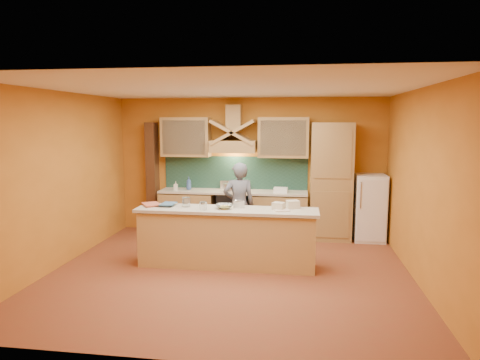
# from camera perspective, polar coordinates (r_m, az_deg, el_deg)

# --- Properties ---
(floor) EXTENTS (5.50, 5.00, 0.01)m
(floor) POSITION_cam_1_polar(r_m,az_deg,el_deg) (6.77, -1.36, -12.24)
(floor) COLOR brown
(floor) RESTS_ON ground
(ceiling) EXTENTS (5.50, 5.00, 0.01)m
(ceiling) POSITION_cam_1_polar(r_m,az_deg,el_deg) (6.37, -1.44, 12.13)
(ceiling) COLOR white
(ceiling) RESTS_ON wall_back
(wall_back) EXTENTS (5.50, 0.02, 2.80)m
(wall_back) POSITION_cam_1_polar(r_m,az_deg,el_deg) (8.88, 1.28, 1.88)
(wall_back) COLOR #C07525
(wall_back) RESTS_ON floor
(wall_front) EXTENTS (5.50, 0.02, 2.80)m
(wall_front) POSITION_cam_1_polar(r_m,az_deg,el_deg) (4.02, -7.34, -5.50)
(wall_front) COLOR #C07525
(wall_front) RESTS_ON floor
(wall_left) EXTENTS (0.02, 5.00, 2.80)m
(wall_left) POSITION_cam_1_polar(r_m,az_deg,el_deg) (7.39, -22.92, 0.05)
(wall_left) COLOR #C07525
(wall_left) RESTS_ON floor
(wall_right) EXTENTS (0.02, 5.00, 2.80)m
(wall_right) POSITION_cam_1_polar(r_m,az_deg,el_deg) (6.56, 23.04, -0.88)
(wall_right) COLOR #C07525
(wall_right) RESTS_ON floor
(base_cabinet_left) EXTENTS (1.10, 0.60, 0.86)m
(base_cabinet_left) POSITION_cam_1_polar(r_m,az_deg,el_deg) (8.98, -6.94, -4.39)
(base_cabinet_left) COLOR #A5804B
(base_cabinet_left) RESTS_ON floor
(base_cabinet_right) EXTENTS (1.10, 0.60, 0.86)m
(base_cabinet_right) POSITION_cam_1_polar(r_m,az_deg,el_deg) (8.69, 5.30, -4.78)
(base_cabinet_right) COLOR #A5804B
(base_cabinet_right) RESTS_ON floor
(counter_top) EXTENTS (3.00, 0.62, 0.04)m
(counter_top) POSITION_cam_1_polar(r_m,az_deg,el_deg) (8.69, -0.93, -1.58)
(counter_top) COLOR beige
(counter_top) RESTS_ON base_cabinet_left
(stove) EXTENTS (0.60, 0.58, 0.90)m
(stove) POSITION_cam_1_polar(r_m,az_deg,el_deg) (8.78, -0.92, -4.48)
(stove) COLOR black
(stove) RESTS_ON floor
(backsplash) EXTENTS (3.00, 0.03, 0.70)m
(backsplash) POSITION_cam_1_polar(r_m,az_deg,el_deg) (8.92, -0.65, 0.94)
(backsplash) COLOR #1A3930
(backsplash) RESTS_ON wall_back
(range_hood) EXTENTS (0.92, 0.50, 0.24)m
(range_hood) POSITION_cam_1_polar(r_m,az_deg,el_deg) (8.64, -0.89, 4.51)
(range_hood) COLOR #A5804B
(range_hood) RESTS_ON wall_back
(hood_chimney) EXTENTS (0.30, 0.30, 0.50)m
(hood_chimney) POSITION_cam_1_polar(r_m,az_deg,el_deg) (8.72, -0.80, 8.35)
(hood_chimney) COLOR #A5804B
(hood_chimney) RESTS_ON wall_back
(upper_cabinet_left) EXTENTS (1.00, 0.35, 0.80)m
(upper_cabinet_left) POSITION_cam_1_polar(r_m,az_deg,el_deg) (8.91, -7.21, 5.71)
(upper_cabinet_left) COLOR #A5804B
(upper_cabinet_left) RESTS_ON wall_back
(upper_cabinet_right) EXTENTS (1.00, 0.35, 0.80)m
(upper_cabinet_right) POSITION_cam_1_polar(r_m,az_deg,el_deg) (8.61, 5.81, 5.65)
(upper_cabinet_right) COLOR #A5804B
(upper_cabinet_right) RESTS_ON wall_back
(pantry_column) EXTENTS (0.80, 0.60, 2.30)m
(pantry_column) POSITION_cam_1_polar(r_m,az_deg,el_deg) (8.57, 12.05, -0.20)
(pantry_column) COLOR #A5804B
(pantry_column) RESTS_ON floor
(fridge) EXTENTS (0.58, 0.60, 1.30)m
(fridge) POSITION_cam_1_polar(r_m,az_deg,el_deg) (8.73, 16.88, -3.54)
(fridge) COLOR white
(fridge) RESTS_ON floor
(trim_column_left) EXTENTS (0.20, 0.30, 2.30)m
(trim_column_left) POSITION_cam_1_polar(r_m,az_deg,el_deg) (9.23, -11.57, 0.39)
(trim_column_left) COLOR #472816
(trim_column_left) RESTS_ON floor
(island_body) EXTENTS (2.80, 0.55, 0.88)m
(island_body) POSITION_cam_1_polar(r_m,az_deg,el_deg) (6.93, -1.78, -7.93)
(island_body) COLOR tan
(island_body) RESTS_ON floor
(island_top) EXTENTS (2.90, 0.62, 0.05)m
(island_top) POSITION_cam_1_polar(r_m,az_deg,el_deg) (6.81, -1.79, -4.04)
(island_top) COLOR beige
(island_top) RESTS_ON island_body
(person) EXTENTS (0.66, 0.52, 1.59)m
(person) POSITION_cam_1_polar(r_m,az_deg,el_deg) (7.85, -0.14, -3.39)
(person) COLOR slate
(person) RESTS_ON floor
(pot_large) EXTENTS (0.26, 0.26, 0.16)m
(pot_large) POSITION_cam_1_polar(r_m,az_deg,el_deg) (8.59, -1.48, -1.15)
(pot_large) COLOR silver
(pot_large) RESTS_ON stove
(pot_small) EXTENTS (0.21, 0.21, 0.15)m
(pot_small) POSITION_cam_1_polar(r_m,az_deg,el_deg) (8.66, -0.52, -1.12)
(pot_small) COLOR silver
(pot_small) RESTS_ON stove
(soap_bottle_a) EXTENTS (0.09, 0.09, 0.18)m
(soap_bottle_a) POSITION_cam_1_polar(r_m,az_deg,el_deg) (8.86, -8.57, -0.78)
(soap_bottle_a) COLOR beige
(soap_bottle_a) RESTS_ON counter_top
(soap_bottle_b) EXTENTS (0.15, 0.15, 0.27)m
(soap_bottle_b) POSITION_cam_1_polar(r_m,az_deg,el_deg) (8.87, -6.85, -0.43)
(soap_bottle_b) COLOR #345091
(soap_bottle_b) RESTS_ON counter_top
(bowl_back) EXTENTS (0.26, 0.26, 0.08)m
(bowl_back) POSITION_cam_1_polar(r_m,az_deg,el_deg) (8.57, 5.58, -1.34)
(bowl_back) COLOR white
(bowl_back) RESTS_ON counter_top
(dish_rack) EXTENTS (0.28, 0.22, 0.10)m
(dish_rack) POSITION_cam_1_polar(r_m,az_deg,el_deg) (8.53, 5.44, -1.34)
(dish_rack) COLOR white
(dish_rack) RESTS_ON counter_top
(book_lower) EXTENTS (0.41, 0.43, 0.03)m
(book_lower) POSITION_cam_1_polar(r_m,az_deg,el_deg) (7.17, -12.73, -3.29)
(book_lower) COLOR #B85941
(book_lower) RESTS_ON island_top
(book_upper) EXTENTS (0.24, 0.32, 0.02)m
(book_upper) POSITION_cam_1_polar(r_m,az_deg,el_deg) (7.15, -10.38, -3.12)
(book_upper) COLOR #395C7E
(book_upper) RESTS_ON island_top
(jar_large) EXTENTS (0.16, 0.16, 0.15)m
(jar_large) POSITION_cam_1_polar(r_m,az_deg,el_deg) (6.99, -7.19, -2.94)
(jar_large) COLOR silver
(jar_large) RESTS_ON island_top
(jar_small) EXTENTS (0.12, 0.12, 0.13)m
(jar_small) POSITION_cam_1_polar(r_m,az_deg,el_deg) (6.72, -4.93, -3.47)
(jar_small) COLOR white
(jar_small) RESTS_ON island_top
(kitchen_scale) EXTENTS (0.17, 0.17, 0.11)m
(kitchen_scale) POSITION_cam_1_polar(r_m,az_deg,el_deg) (6.88, -0.14, -3.26)
(kitchen_scale) COLOR silver
(kitchen_scale) RESTS_ON island_top
(mixing_bowl) EXTENTS (0.32, 0.32, 0.07)m
(mixing_bowl) POSITION_cam_1_polar(r_m,az_deg,el_deg) (6.81, -2.09, -3.54)
(mixing_bowl) COLOR white
(mixing_bowl) RESTS_ON island_top
(cloth) EXTENTS (0.28, 0.24, 0.02)m
(cloth) POSITION_cam_1_polar(r_m,az_deg,el_deg) (6.68, 5.61, -4.02)
(cloth) COLOR beige
(cloth) RESTS_ON island_top
(grocery_bag_a) EXTENTS (0.23, 0.21, 0.12)m
(grocery_bag_a) POSITION_cam_1_polar(r_m,az_deg,el_deg) (6.88, 7.05, -3.24)
(grocery_bag_a) COLOR beige
(grocery_bag_a) RESTS_ON island_top
(grocery_bag_b) EXTENTS (0.22, 0.20, 0.11)m
(grocery_bag_b) POSITION_cam_1_polar(r_m,az_deg,el_deg) (6.76, 5.19, -3.47)
(grocery_bag_b) COLOR beige
(grocery_bag_b) RESTS_ON island_top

